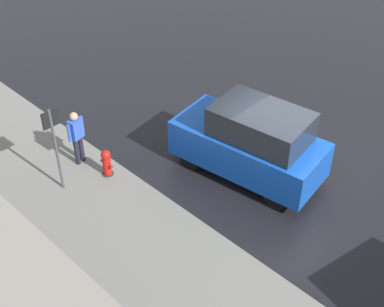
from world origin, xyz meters
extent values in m
plane|color=black|center=(0.00, 0.00, 0.00)|extent=(60.00, 60.00, 0.00)
cube|color=slate|center=(0.00, 4.20, 0.02)|extent=(24.00, 3.20, 0.04)
cube|color=blue|center=(0.82, 0.43, 0.79)|extent=(4.10, 2.23, 0.99)
cube|color=#1E232B|center=(0.51, 0.38, 1.67)|extent=(2.53, 1.81, 0.77)
cylinder|color=black|center=(2.00, 1.31, 0.30)|extent=(0.62, 0.30, 0.60)
cylinder|color=black|center=(2.20, -0.10, 0.30)|extent=(0.62, 0.30, 0.60)
cylinder|color=black|center=(-0.55, 0.95, 0.30)|extent=(0.62, 0.30, 0.60)
cylinder|color=black|center=(-0.35, -0.46, 0.30)|extent=(0.62, 0.30, 0.60)
cylinder|color=red|center=(3.35, 3.07, 0.31)|extent=(0.22, 0.22, 0.62)
sphere|color=red|center=(3.35, 3.07, 0.67)|extent=(0.26, 0.26, 0.26)
cylinder|color=red|center=(3.19, 3.07, 0.38)|extent=(0.10, 0.09, 0.09)
cylinder|color=red|center=(3.51, 3.07, 0.38)|extent=(0.10, 0.09, 0.09)
cylinder|color=#2D2D2D|center=(3.35, 3.07, 0.03)|extent=(0.31, 0.31, 0.06)
cube|color=blue|center=(4.29, 3.26, 1.12)|extent=(0.31, 0.40, 0.55)
sphere|color=tan|center=(4.29, 3.26, 1.51)|extent=(0.22, 0.22, 0.22)
cylinder|color=#1E1E2D|center=(4.30, 3.17, 0.42)|extent=(0.13, 0.13, 0.85)
cylinder|color=#1E1E2D|center=(4.27, 3.35, 0.42)|extent=(0.13, 0.13, 0.85)
cylinder|color=blue|center=(4.33, 3.02, 1.12)|extent=(0.09, 0.09, 0.50)
cylinder|color=blue|center=(4.24, 3.49, 1.12)|extent=(0.09, 0.09, 0.50)
cylinder|color=#B7BABF|center=(1.79, 6.06, 0.53)|extent=(0.04, 0.04, 1.05)
cylinder|color=#B7BABF|center=(-0.57, 6.06, 1.00)|extent=(9.44, 0.04, 0.04)
cylinder|color=#4C4C51|center=(3.74, 4.20, 1.20)|extent=(0.07, 0.07, 2.40)
cube|color=black|center=(3.74, 4.20, 2.15)|extent=(0.04, 0.44, 0.44)
camera|label=1|loc=(-5.79, 9.21, 9.13)|focal=50.00mm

